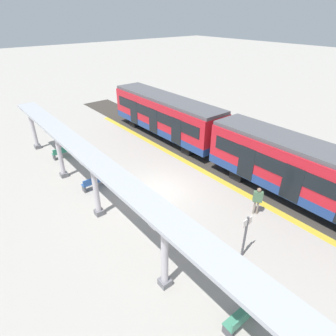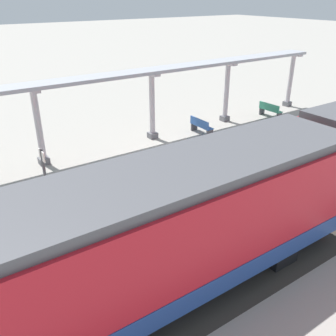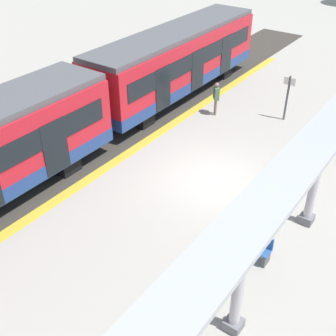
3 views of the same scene
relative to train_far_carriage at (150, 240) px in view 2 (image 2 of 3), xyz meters
name	(u,v)px [view 2 (image 2 of 3)]	position (x,y,z in m)	size (l,w,h in m)	color
ground_plane	(193,164)	(5.79, -5.81, -1.83)	(176.00, 176.00, 0.00)	#A19C94
tactile_edge_strip	(259,201)	(1.82, -5.81, -1.82)	(0.46, 28.43, 0.01)	gold
trackbed	(301,224)	(-0.01, -5.81, -1.82)	(3.20, 40.43, 0.01)	#38332D
train_far_carriage	(150,240)	(0.00, 0.00, 0.00)	(2.65, 11.75, 3.48)	red
canopy_pillar_nearest	(290,80)	(9.53, -16.78, -0.10)	(1.10, 0.44, 3.40)	slate
canopy_pillar_second	(226,92)	(9.53, -11.13, -0.10)	(1.10, 0.44, 3.40)	slate
canopy_pillar_third	(152,106)	(9.53, -6.05, -0.10)	(1.10, 0.44, 3.40)	slate
canopy_pillar_fourth	(39,127)	(9.53, -0.32, -0.10)	(1.10, 0.44, 3.40)	slate
canopy_beam	(144,72)	(9.53, -5.64, 1.65)	(1.20, 23.09, 0.16)	#A8AAB2
bench_near_end	(201,126)	(8.57, -8.52, -1.38)	(1.50, 0.45, 0.86)	#2A559C
bench_mid_platform	(270,110)	(8.51, -13.88, -1.38)	(1.51, 0.47, 0.86)	#2D8362
platform_info_sign	(45,172)	(5.89, 0.63, -0.50)	(0.56, 0.10, 2.20)	#4C4C51
passenger_waiting_near_edge	(123,204)	(2.92, -0.83, -0.79)	(0.48, 0.50, 1.65)	gray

